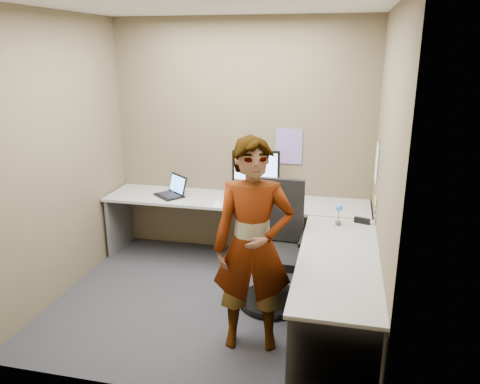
% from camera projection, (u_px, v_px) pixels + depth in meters
% --- Properties ---
extents(ground, '(3.00, 3.00, 0.00)m').
position_uv_depth(ground, '(212.00, 301.00, 4.56)').
color(ground, '#28282D').
rests_on(ground, ground).
extents(wall_back, '(3.00, 0.00, 3.00)m').
position_uv_depth(wall_back, '(241.00, 140.00, 5.37)').
color(wall_back, brown).
rests_on(wall_back, ground).
extents(wall_right, '(0.00, 2.70, 2.70)m').
position_uv_depth(wall_right, '(385.00, 176.00, 3.84)').
color(wall_right, brown).
rests_on(wall_right, ground).
extents(wall_left, '(0.00, 2.70, 2.70)m').
position_uv_depth(wall_left, '(59.00, 158.00, 4.48)').
color(wall_left, brown).
rests_on(wall_left, ground).
extents(ceiling, '(3.00, 3.00, 0.00)m').
position_uv_depth(ceiling, '(206.00, 3.00, 3.76)').
color(ceiling, white).
rests_on(ceiling, wall_back).
extents(desk, '(2.98, 2.58, 0.73)m').
position_uv_depth(desk, '(264.00, 234.00, 4.65)').
color(desk, '#A4A4A4').
rests_on(desk, ground).
extents(paper_ream, '(0.35, 0.28, 0.07)m').
position_uv_depth(paper_ream, '(255.00, 198.00, 5.21)').
color(paper_ream, red).
rests_on(paper_ream, desk).
extents(monitor, '(0.52, 0.18, 0.50)m').
position_uv_depth(monitor, '(256.00, 169.00, 5.13)').
color(monitor, black).
rests_on(monitor, paper_ream).
extents(laptop, '(0.42, 0.42, 0.23)m').
position_uv_depth(laptop, '(173.00, 191.00, 5.37)').
color(laptop, black).
rests_on(laptop, desk).
extents(trackball_mouse, '(0.12, 0.08, 0.07)m').
position_uv_depth(trackball_mouse, '(178.00, 191.00, 5.46)').
color(trackball_mouse, '#B7B7BC').
rests_on(trackball_mouse, desk).
extents(origami, '(0.10, 0.10, 0.06)m').
position_uv_depth(origami, '(218.00, 202.00, 5.06)').
color(origami, white).
rests_on(origami, desk).
extents(stapler, '(0.15, 0.09, 0.05)m').
position_uv_depth(stapler, '(362.00, 221.00, 4.53)').
color(stapler, black).
rests_on(stapler, desk).
extents(flower, '(0.07, 0.07, 0.22)m').
position_uv_depth(flower, '(339.00, 211.00, 4.45)').
color(flower, brown).
rests_on(flower, desk).
extents(calendar_purple, '(0.30, 0.01, 0.40)m').
position_uv_depth(calendar_purple, '(289.00, 146.00, 5.26)').
color(calendar_purple, '#846BB7').
rests_on(calendar_purple, wall_back).
extents(calendar_white, '(0.01, 0.28, 0.38)m').
position_uv_depth(calendar_white, '(377.00, 163.00, 4.71)').
color(calendar_white, white).
rests_on(calendar_white, wall_right).
extents(sticky_note_a, '(0.01, 0.07, 0.07)m').
position_uv_depth(sticky_note_a, '(376.00, 202.00, 4.47)').
color(sticky_note_a, '#F2E059').
rests_on(sticky_note_a, wall_right).
extents(sticky_note_b, '(0.01, 0.07, 0.07)m').
position_uv_depth(sticky_note_b, '(374.00, 213.00, 4.56)').
color(sticky_note_b, pink).
rests_on(sticky_note_b, wall_right).
extents(sticky_note_c, '(0.01, 0.07, 0.07)m').
position_uv_depth(sticky_note_c, '(375.00, 219.00, 4.45)').
color(sticky_note_c, pink).
rests_on(sticky_note_c, wall_right).
extents(sticky_note_d, '(0.01, 0.07, 0.07)m').
position_uv_depth(sticky_note_d, '(375.00, 200.00, 4.62)').
color(sticky_note_d, '#F2E059').
rests_on(sticky_note_d, wall_right).
extents(office_chair, '(0.62, 0.62, 1.17)m').
position_uv_depth(office_chair, '(274.00, 256.00, 4.42)').
color(office_chair, black).
rests_on(office_chair, ground).
extents(person, '(0.70, 0.52, 1.74)m').
position_uv_depth(person, '(253.00, 247.00, 3.66)').
color(person, '#999399').
rests_on(person, ground).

